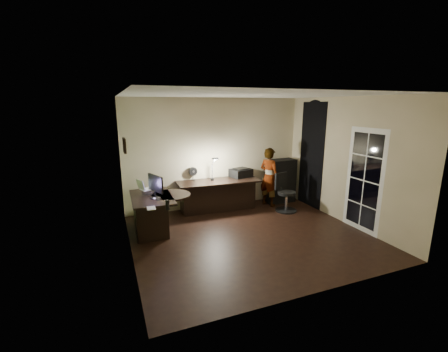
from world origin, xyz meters
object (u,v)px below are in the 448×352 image
object	(u,v)px
desk_right	(219,195)
monitor	(155,190)
desk_left	(153,214)
cabinet	(280,181)
office_chair	(287,193)
person	(269,177)

from	to	relation	value
desk_right	monitor	size ratio (longest dim) A/B	3.89
desk_right	monitor	world-z (taller)	monitor
desk_left	cabinet	size ratio (longest dim) A/B	1.12
desk_left	office_chair	world-z (taller)	office_chair
desk_right	cabinet	bearing A→B (deg)	3.28
desk_left	desk_right	size ratio (longest dim) A/B	0.64
desk_right	cabinet	xyz separation A→B (m)	(1.75, 0.04, 0.20)
cabinet	person	bearing A→B (deg)	-162.95
desk_right	cabinet	world-z (taller)	cabinet
desk_right	person	world-z (taller)	person
monitor	office_chair	distance (m)	3.19
cabinet	monitor	distance (m)	3.51
cabinet	person	xyz separation A→B (m)	(-0.42, -0.14, 0.18)
office_chair	monitor	bearing A→B (deg)	168.59
cabinet	desk_left	bearing A→B (deg)	-170.04
monitor	desk_left	bearing A→B (deg)	88.86
cabinet	monitor	bearing A→B (deg)	-167.54
person	office_chair	bearing A→B (deg)	176.04
desk_right	office_chair	distance (m)	1.65
desk_left	desk_right	distance (m)	1.83
person	desk_right	bearing A→B (deg)	62.97
monitor	office_chair	bearing A→B (deg)	-17.38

